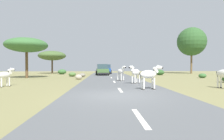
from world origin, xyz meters
TOP-DOWN VIEW (x-y plane):
  - ground_plane at (0.00, 0.00)m, footprint 90.00×90.00m
  - road at (0.34, 0.00)m, footprint 6.00×64.00m
  - lane_markings at (0.34, -1.00)m, footprint 0.16×56.00m
  - zebra_0 at (1.07, 9.11)m, footprint 0.89×1.49m
  - zebra_1 at (1.95, 6.19)m, footprint 1.23×1.31m
  - zebra_2 at (2.16, 2.26)m, footprint 1.58×0.63m
  - zebra_4 at (-7.62, 4.65)m, footprint 0.81×1.37m
  - car_0 at (-0.05, 27.16)m, footprint 2.15×4.40m
  - car_1 at (-0.80, 21.38)m, footprint 2.27×4.46m
  - tree_0 at (-10.12, 14.76)m, footprint 5.07×5.07m
  - tree_2 at (-10.80, 29.07)m, footprint 5.38×5.38m
  - tree_3 at (16.64, 27.23)m, footprint 5.53×5.53m
  - bush_1 at (8.60, 21.43)m, footprint 1.45×1.31m
  - bush_2 at (-8.07, 25.39)m, footprint 1.51×1.36m
  - bush_3 at (11.61, 13.70)m, footprint 0.94×0.85m
  - bush_4 at (-5.03, 17.91)m, footprint 0.99×0.90m
  - rock_0 at (-3.33, 11.63)m, footprint 0.72×0.52m
  - rock_1 at (-3.48, 16.49)m, footprint 0.86×0.83m

SIDE VIEW (x-z plane):
  - ground_plane at x=0.00m, z-range 0.00..0.00m
  - road at x=0.34m, z-range 0.00..0.05m
  - lane_markings at x=0.34m, z-range 0.05..0.06m
  - rock_1 at x=-3.48m, z-range 0.00..0.52m
  - rock_0 at x=-3.33m, z-range 0.00..0.56m
  - bush_3 at x=11.61m, z-range 0.00..0.56m
  - bush_4 at x=-5.03m, z-range 0.00..0.60m
  - bush_1 at x=8.60m, z-range 0.00..0.87m
  - bush_2 at x=-8.07m, z-range 0.00..0.90m
  - zebra_4 at x=-7.62m, z-range 0.13..1.51m
  - car_0 at x=-0.05m, z-range -0.02..1.72m
  - car_1 at x=-0.80m, z-range -0.02..1.72m
  - zebra_0 at x=1.07m, z-range 0.19..1.69m
  - zebra_1 at x=1.95m, z-range 0.20..1.70m
  - zebra_2 at x=2.16m, z-range 0.20..1.71m
  - tree_2 at x=-10.80m, z-range 1.29..5.79m
  - tree_0 at x=-10.12m, z-range 1.57..6.53m
  - tree_3 at x=16.64m, z-range 1.74..10.77m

